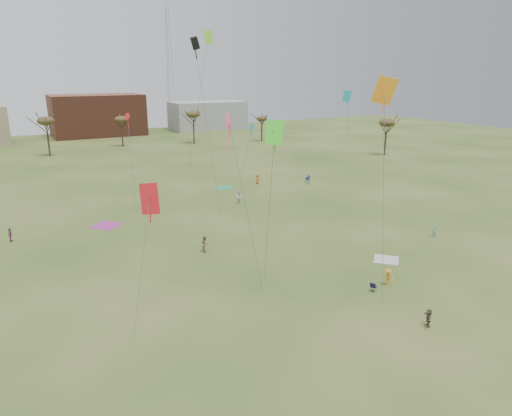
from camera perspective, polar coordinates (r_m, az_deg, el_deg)
ground at (r=38.88m, az=8.76°, el=-12.26°), size 260.00×260.00×0.00m
spectator_fore_b at (r=49.88m, az=-6.29°, el=-4.40°), size 0.94×1.05×1.76m
spectator_fore_c at (r=38.17m, az=20.47°, el=-12.54°), size 1.14×1.31×1.43m
flyer_mid_b at (r=43.77m, az=15.94°, el=-8.17°), size 0.99×1.17×1.57m
flyer_mid_c at (r=57.72m, az=21.10°, el=-2.64°), size 0.60×0.44×1.52m
spectator_mid_d at (r=59.43m, az=-28.01°, el=-2.92°), size 0.54×0.99×1.60m
spectator_mid_e at (r=67.61m, az=-2.06°, el=1.35°), size 1.03×0.88×1.88m
flyer_far_b at (r=79.54m, az=0.18°, el=3.60°), size 0.89×0.98×1.69m
flyer_far_c at (r=79.90m, az=6.52°, el=3.53°), size 1.10×1.23×1.66m
blanket_cream at (r=49.62m, az=15.74°, el=-6.15°), size 3.45×3.45×0.03m
blanket_plum at (r=61.05m, az=-17.93°, el=-2.06°), size 4.50×4.50×0.03m
blanket_olive at (r=77.19m, az=-3.98°, el=2.51°), size 3.01×3.01×0.03m
camp_chair_center at (r=42.50m, az=14.26°, el=-9.58°), size 0.71×0.69×0.87m
camp_chair_right at (r=81.39m, az=6.21°, el=3.37°), size 0.64×0.60×0.87m
kites_aloft at (r=53.54m, az=-3.42°, el=14.22°), size 66.01×49.39×23.84m
tree_line at (r=108.03m, az=-19.10°, el=9.48°), size 117.44×49.32×8.91m
building_brick at (r=149.57m, az=-18.95°, el=10.78°), size 26.00×16.00×12.00m
building_grey at (r=157.78m, az=-5.97°, el=11.26°), size 24.00×12.00×9.00m
radio_tower at (r=160.15m, az=-10.59°, el=16.43°), size 1.51×1.72×41.00m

